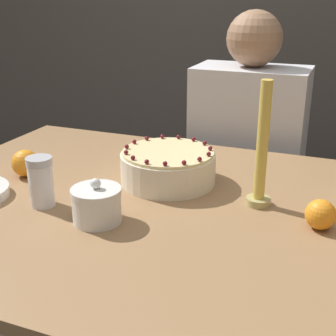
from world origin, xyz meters
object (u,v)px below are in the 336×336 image
at_px(person_man_blue_shirt, 245,191).
at_px(cake, 168,167).
at_px(candle, 262,156).
at_px(sugar_shaker, 41,181).
at_px(sugar_bowl, 97,205).

bearing_deg(person_man_blue_shirt, cake, 79.91).
bearing_deg(candle, person_man_blue_shirt, 104.52).
xyz_separation_m(cake, person_man_blue_shirt, (0.10, 0.56, -0.28)).
height_order(cake, sugar_shaker, sugar_shaker).
distance_m(sugar_bowl, candle, 0.40).
bearing_deg(person_man_blue_shirt, sugar_shaker, 67.89).
xyz_separation_m(sugar_shaker, person_man_blue_shirt, (0.33, 0.80, -0.30)).
relative_size(sugar_shaker, person_man_blue_shirt, 0.10).
bearing_deg(cake, sugar_shaker, -132.55).
bearing_deg(candle, sugar_bowl, -145.36).
height_order(sugar_bowl, person_man_blue_shirt, person_man_blue_shirt).
xyz_separation_m(sugar_bowl, sugar_shaker, (-0.16, 0.02, 0.02)).
bearing_deg(sugar_bowl, cake, 77.00).
bearing_deg(cake, person_man_blue_shirt, 79.91).
bearing_deg(person_man_blue_shirt, candle, 104.52).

